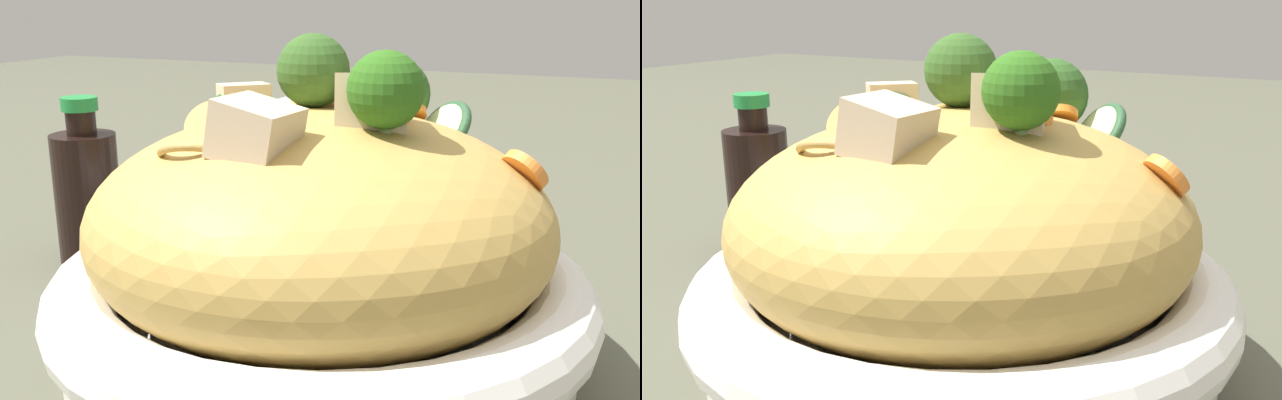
% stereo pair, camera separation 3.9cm
% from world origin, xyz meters
% --- Properties ---
extents(ground_plane, '(3.00, 3.00, 0.00)m').
position_xyz_m(ground_plane, '(0.00, 0.00, 0.00)').
color(ground_plane, '#4B4C3C').
extents(serving_bowl, '(0.30, 0.30, 0.06)m').
position_xyz_m(serving_bowl, '(0.00, 0.00, 0.03)').
color(serving_bowl, white).
rests_on(serving_bowl, ground_plane).
extents(noodle_heap, '(0.25, 0.25, 0.12)m').
position_xyz_m(noodle_heap, '(-0.00, -0.00, 0.08)').
color(noodle_heap, tan).
rests_on(noodle_heap, serving_bowl).
extents(broccoli_florets, '(0.17, 0.11, 0.07)m').
position_xyz_m(broccoli_florets, '(-0.05, 0.01, 0.15)').
color(broccoli_florets, '#98BA6F').
rests_on(broccoli_florets, serving_bowl).
extents(carrot_coins, '(0.12, 0.22, 0.05)m').
position_xyz_m(carrot_coins, '(-0.02, -0.00, 0.13)').
color(carrot_coins, orange).
rests_on(carrot_coins, serving_bowl).
extents(zucchini_slices, '(0.13, 0.14, 0.05)m').
position_xyz_m(zucchini_slices, '(-0.06, 0.01, 0.13)').
color(zucchini_slices, beige).
rests_on(zucchini_slices, serving_bowl).
extents(chicken_chunks, '(0.18, 0.12, 0.05)m').
position_xyz_m(chicken_chunks, '(-0.01, -0.00, 0.14)').
color(chicken_chunks, beige).
rests_on(chicken_chunks, serving_bowl).
extents(soy_sauce_bottle, '(0.05, 0.05, 0.13)m').
position_xyz_m(soy_sauce_bottle, '(-0.08, -0.23, 0.05)').
color(soy_sauce_bottle, black).
rests_on(soy_sauce_bottle, ground_plane).
extents(drinking_glass, '(0.08, 0.08, 0.11)m').
position_xyz_m(drinking_glass, '(-0.25, -0.10, 0.05)').
color(drinking_glass, silver).
rests_on(drinking_glass, ground_plane).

